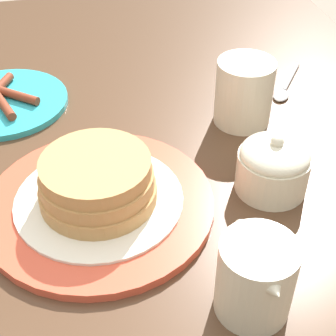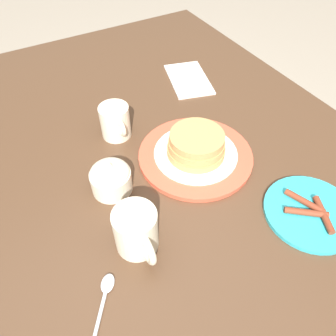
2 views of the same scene
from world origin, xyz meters
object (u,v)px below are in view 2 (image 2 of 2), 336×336
Objects in this scene: side_plate_bacon at (311,212)px; coffee_mug at (137,231)px; sugar_bowl at (111,178)px; spoon at (104,297)px; napkin at (189,79)px; pancake_plate at (196,150)px; creamer_pitcher at (115,121)px.

side_plate_bacon is 0.37m from coffee_mug.
spoon is (0.22, -0.11, -0.03)m from sugar_bowl.
coffee_mug is at bearing 123.60° from spoon.
coffee_mug is 1.30× the size of sugar_bowl.
coffee_mug is 0.61m from napkin.
sugar_bowl is at bearing 153.60° from spoon.
coffee_mug is (-0.12, -0.35, 0.04)m from side_plate_bacon.
pancake_plate is 2.42× the size of spoon.
napkin is (-0.57, 0.05, -0.00)m from side_plate_bacon.
side_plate_bacon is at bearing 24.74° from pancake_plate.
pancake_plate is 0.28m from coffee_mug.
side_plate_bacon is at bearing 83.82° from spoon.
sugar_bowl is 0.25m from spoon.
sugar_bowl is at bearing -92.32° from pancake_plate.
sugar_bowl is at bearing -26.51° from creamer_pitcher.
sugar_bowl is at bearing 175.60° from coffee_mug.
creamer_pitcher is (-0.18, -0.14, 0.02)m from pancake_plate.
creamer_pitcher is 0.44m from spoon.
side_plate_bacon is at bearing 30.26° from creamer_pitcher.
creamer_pitcher reaches higher than napkin.
spoon reaches higher than napkin.
side_plate_bacon is at bearing 51.28° from sugar_bowl.
spoon is (0.52, -0.50, 0.00)m from napkin.
sugar_bowl reaches higher than spoon.
sugar_bowl is (-0.01, -0.22, 0.01)m from pancake_plate.
spoon is at bearing -56.40° from coffee_mug.
side_plate_bacon reaches higher than spoon.
coffee_mug reaches higher than pancake_plate.
creamer_pitcher is (-0.33, 0.10, -0.00)m from coffee_mug.
spoon is at bearing -96.18° from side_plate_bacon.
creamer_pitcher reaches higher than side_plate_bacon.
side_plate_bacon is 1.70× the size of spoon.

